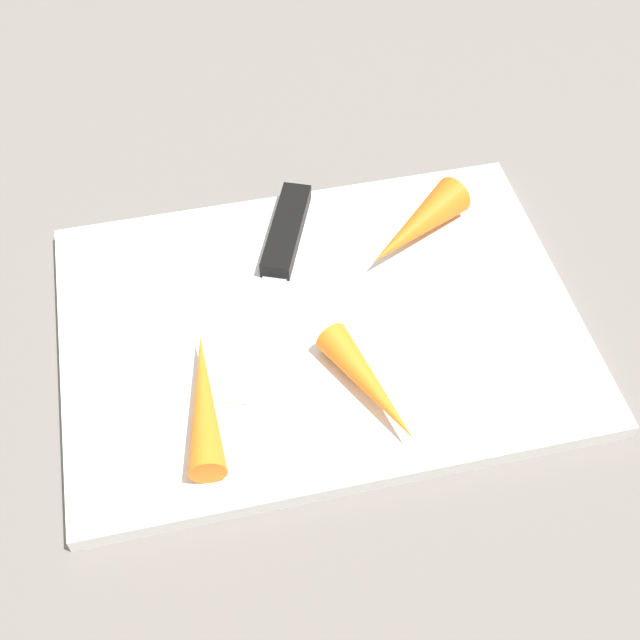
# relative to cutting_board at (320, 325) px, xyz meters

# --- Properties ---
(ground_plane) EXTENTS (1.40, 1.40, 0.00)m
(ground_plane) POSITION_rel_cutting_board_xyz_m (0.00, 0.00, -0.01)
(ground_plane) COLOR slate
(cutting_board) EXTENTS (0.36, 0.26, 0.01)m
(cutting_board) POSITION_rel_cutting_board_xyz_m (0.00, 0.00, 0.00)
(cutting_board) COLOR white
(cutting_board) RESTS_ON ground_plane
(knife) EXTENTS (0.09, 0.19, 0.01)m
(knife) POSITION_rel_cutting_board_xyz_m (0.01, -0.07, 0.01)
(knife) COLOR #B7B7BC
(knife) RESTS_ON cutting_board
(carrot_shortest) EXTENTS (0.05, 0.10, 0.02)m
(carrot_shortest) POSITION_rel_cutting_board_xyz_m (-0.02, 0.07, 0.02)
(carrot_shortest) COLOR orange
(carrot_shortest) RESTS_ON cutting_board
(carrot_longest) EXTENTS (0.03, 0.11, 0.02)m
(carrot_longest) POSITION_rel_cutting_board_xyz_m (0.09, 0.06, 0.02)
(carrot_longest) COLOR orange
(carrot_longest) RESTS_ON cutting_board
(carrot_medium) EXTENTS (0.10, 0.08, 0.03)m
(carrot_medium) POSITION_rel_cutting_board_xyz_m (-0.09, -0.06, 0.02)
(carrot_medium) COLOR orange
(carrot_medium) RESTS_ON cutting_board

